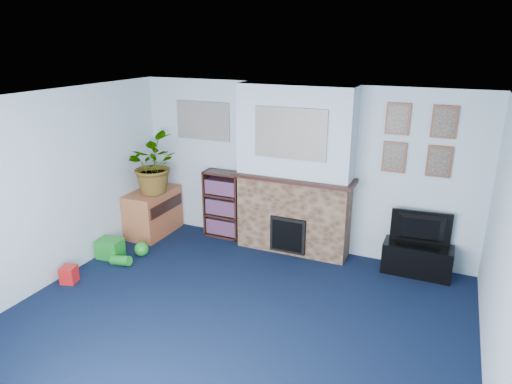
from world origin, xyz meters
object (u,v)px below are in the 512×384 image
at_px(tv_stand, 417,258).
at_px(bookshelf, 223,206).
at_px(sideboard, 153,212).
at_px(television, 421,229).

xyz_separation_m(tv_stand, bookshelf, (-2.91, 0.08, 0.28)).
bearing_deg(sideboard, television, 4.31).
xyz_separation_m(tv_stand, television, (0.00, 0.02, 0.41)).
relative_size(tv_stand, sideboard, 0.96).
bearing_deg(sideboard, tv_stand, 4.02).
xyz_separation_m(bookshelf, sideboard, (-1.07, -0.36, -0.15)).
bearing_deg(bookshelf, tv_stand, -1.51).
height_order(tv_stand, bookshelf, bookshelf).
xyz_separation_m(television, sideboard, (-3.98, -0.30, -0.28)).
distance_m(tv_stand, sideboard, 3.99).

